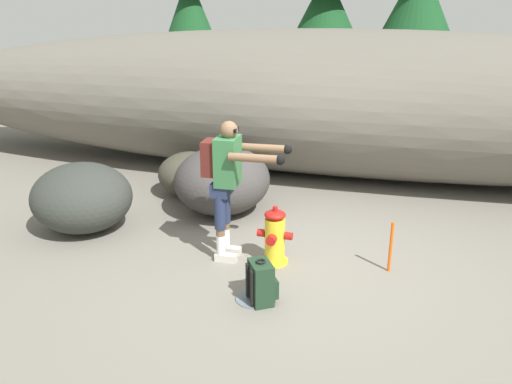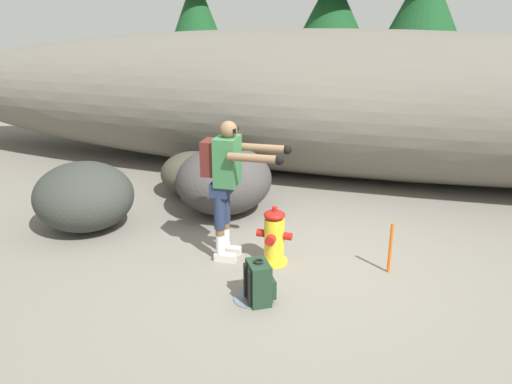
{
  "view_description": "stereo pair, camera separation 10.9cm",
  "coord_description": "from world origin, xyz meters",
  "px_view_note": "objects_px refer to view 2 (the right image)",
  "views": [
    {
      "loc": [
        1.1,
        -5.36,
        2.8
      ],
      "look_at": [
        -0.48,
        0.17,
        0.75
      ],
      "focal_mm": 35.64,
      "sensor_mm": 36.0,
      "label": 1
    },
    {
      "loc": [
        1.21,
        -5.33,
        2.8
      ],
      "look_at": [
        -0.48,
        0.17,
        0.75
      ],
      "focal_mm": 35.64,
      "sensor_mm": 36.0,
      "label": 2
    }
  ],
  "objects_px": {
    "utility_worker": "(227,174)",
    "survey_stake": "(390,248)",
    "fire_hydrant": "(274,238)",
    "spare_backpack": "(259,283)",
    "boulder_small": "(194,174)",
    "boulder_large": "(84,196)",
    "boulder_mid": "(224,180)"
  },
  "relations": [
    {
      "from": "spare_backpack",
      "to": "boulder_small",
      "type": "xyz_separation_m",
      "value": [
        -1.94,
        2.8,
        0.13
      ]
    },
    {
      "from": "survey_stake",
      "to": "boulder_large",
      "type": "bearing_deg",
      "value": 178.83
    },
    {
      "from": "utility_worker",
      "to": "survey_stake",
      "type": "xyz_separation_m",
      "value": [
        1.86,
        0.19,
        -0.76
      ]
    },
    {
      "from": "boulder_large",
      "to": "survey_stake",
      "type": "relative_size",
      "value": 2.24
    },
    {
      "from": "spare_backpack",
      "to": "boulder_mid",
      "type": "bearing_deg",
      "value": 85.46
    },
    {
      "from": "utility_worker",
      "to": "survey_stake",
      "type": "bearing_deg",
      "value": 2.93
    },
    {
      "from": "boulder_mid",
      "to": "boulder_large",
      "type": "bearing_deg",
      "value": -144.19
    },
    {
      "from": "boulder_mid",
      "to": "survey_stake",
      "type": "xyz_separation_m",
      "value": [
        2.44,
        -1.22,
        -0.18
      ]
    },
    {
      "from": "fire_hydrant",
      "to": "boulder_small",
      "type": "height_order",
      "value": "fire_hydrant"
    },
    {
      "from": "boulder_mid",
      "to": "boulder_small",
      "type": "relative_size",
      "value": 1.38
    },
    {
      "from": "boulder_large",
      "to": "boulder_small",
      "type": "height_order",
      "value": "boulder_large"
    },
    {
      "from": "boulder_large",
      "to": "boulder_mid",
      "type": "xyz_separation_m",
      "value": [
        1.58,
        1.14,
        0.03
      ]
    },
    {
      "from": "boulder_mid",
      "to": "survey_stake",
      "type": "relative_size",
      "value": 2.46
    },
    {
      "from": "utility_worker",
      "to": "boulder_large",
      "type": "height_order",
      "value": "utility_worker"
    },
    {
      "from": "fire_hydrant",
      "to": "boulder_small",
      "type": "bearing_deg",
      "value": 133.92
    },
    {
      "from": "fire_hydrant",
      "to": "boulder_large",
      "type": "relative_size",
      "value": 0.53
    },
    {
      "from": "boulder_small",
      "to": "survey_stake",
      "type": "bearing_deg",
      "value": -29.21
    },
    {
      "from": "spare_backpack",
      "to": "survey_stake",
      "type": "height_order",
      "value": "survey_stake"
    },
    {
      "from": "utility_worker",
      "to": "boulder_small",
      "type": "relative_size",
      "value": 1.55
    },
    {
      "from": "boulder_small",
      "to": "survey_stake",
      "type": "xyz_separation_m",
      "value": [
        3.17,
        -1.77,
        -0.05
      ]
    },
    {
      "from": "boulder_small",
      "to": "survey_stake",
      "type": "relative_size",
      "value": 1.79
    },
    {
      "from": "boulder_small",
      "to": "survey_stake",
      "type": "height_order",
      "value": "boulder_small"
    },
    {
      "from": "utility_worker",
      "to": "survey_stake",
      "type": "height_order",
      "value": "utility_worker"
    },
    {
      "from": "boulder_mid",
      "to": "survey_stake",
      "type": "bearing_deg",
      "value": -26.63
    },
    {
      "from": "boulder_mid",
      "to": "utility_worker",
      "type": "bearing_deg",
      "value": -67.74
    },
    {
      "from": "boulder_small",
      "to": "utility_worker",
      "type": "bearing_deg",
      "value": -56.28
    },
    {
      "from": "spare_backpack",
      "to": "survey_stake",
      "type": "relative_size",
      "value": 0.78
    },
    {
      "from": "boulder_large",
      "to": "boulder_mid",
      "type": "bearing_deg",
      "value": 35.81
    },
    {
      "from": "spare_backpack",
      "to": "boulder_small",
      "type": "bearing_deg",
      "value": 91.9
    },
    {
      "from": "fire_hydrant",
      "to": "survey_stake",
      "type": "bearing_deg",
      "value": 7.14
    },
    {
      "from": "fire_hydrant",
      "to": "boulder_large",
      "type": "distance_m",
      "value": 2.73
    },
    {
      "from": "boulder_small",
      "to": "spare_backpack",
      "type": "bearing_deg",
      "value": -55.26
    }
  ]
}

